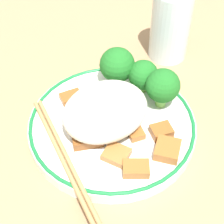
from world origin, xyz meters
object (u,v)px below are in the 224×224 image
at_px(broccoli_back_center, 143,75).
at_px(drinking_glass, 170,25).
at_px(plate, 112,126).
at_px(chopsticks, 67,163).
at_px(broccoli_back_left, 163,86).
at_px(broccoli_back_right, 117,65).

height_order(broccoli_back_center, drinking_glass, drinking_glass).
xyz_separation_m(plate, drinking_glass, (-0.16, -0.09, 0.04)).
xyz_separation_m(chopsticks, drinking_glass, (-0.24, -0.11, 0.04)).
height_order(broccoli_back_left, broccoli_back_center, broccoli_back_left).
xyz_separation_m(plate, chopsticks, (0.08, 0.03, 0.01)).
relative_size(broccoli_back_left, drinking_glass, 0.52).
bearing_deg(plate, broccoli_back_left, 173.84).
distance_m(plate, broccoli_back_right, 0.09).
bearing_deg(drinking_glass, broccoli_back_left, 47.14).
relative_size(plate, chopsticks, 1.00).
distance_m(broccoli_back_center, drinking_glass, 0.11).
relative_size(broccoli_back_center, drinking_glass, 0.44).
distance_m(broccoli_back_center, chopsticks, 0.16).
xyz_separation_m(broccoli_back_right, drinking_glass, (-0.12, -0.03, 0.01)).
height_order(chopsticks, drinking_glass, drinking_glass).
bearing_deg(broccoli_back_center, broccoli_back_left, 97.18).
bearing_deg(drinking_glass, plate, 28.59).
bearing_deg(broccoli_back_center, drinking_glass, -147.30).
relative_size(broccoli_back_right, drinking_glass, 0.52).
relative_size(plate, broccoli_back_left, 3.81).
relative_size(plate, drinking_glass, 1.97).
height_order(broccoli_back_right, drinking_glass, drinking_glass).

